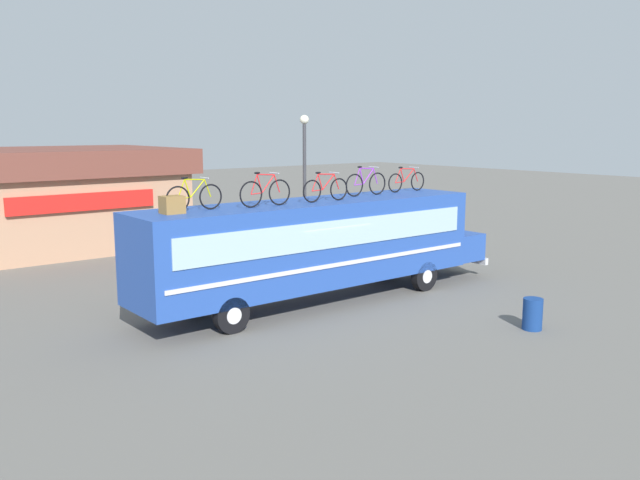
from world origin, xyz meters
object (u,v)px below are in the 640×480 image
object	(u,v)px
street_lamp	(305,171)
rooftop_bicycle_1	(194,197)
rooftop_bicycle_2	(265,192)
rooftop_bicycle_5	(406,181)
rooftop_bicycle_3	(325,189)
trash_bin	(533,314)
bus	(319,243)
luggage_bag_1	(172,205)
rooftop_bicycle_4	(366,183)

from	to	relation	value
street_lamp	rooftop_bicycle_1	bearing A→B (deg)	-144.99
rooftop_bicycle_1	street_lamp	distance (m)	9.62
rooftop_bicycle_2	rooftop_bicycle_5	world-z (taller)	rooftop_bicycle_2
rooftop_bicycle_1	rooftop_bicycle_3	size ratio (longest dim) A/B	0.97
rooftop_bicycle_3	trash_bin	world-z (taller)	rooftop_bicycle_3
bus	trash_bin	world-z (taller)	bus
bus	street_lamp	distance (m)	6.99
luggage_bag_1	rooftop_bicycle_3	distance (m)	4.86
bus	rooftop_bicycle_1	distance (m)	4.46
luggage_bag_1	rooftop_bicycle_1	bearing A→B (deg)	11.78
rooftop_bicycle_3	street_lamp	bearing A→B (deg)	57.73
rooftop_bicycle_5	street_lamp	bearing A→B (deg)	94.20
luggage_bag_1	bus	bearing A→B (deg)	0.53
rooftop_bicycle_3	bus	bearing A→B (deg)	91.11
luggage_bag_1	rooftop_bicycle_3	bearing A→B (deg)	-3.08
bus	trash_bin	bearing A→B (deg)	-65.47
rooftop_bicycle_4	street_lamp	world-z (taller)	street_lamp
rooftop_bicycle_3	trash_bin	bearing A→B (deg)	-64.32
rooftop_bicycle_2	street_lamp	distance (m)	8.30
rooftop_bicycle_5	luggage_bag_1	bearing A→B (deg)	-177.43
rooftop_bicycle_1	rooftop_bicycle_3	world-z (taller)	rooftop_bicycle_1
bus	rooftop_bicycle_4	bearing A→B (deg)	5.57
rooftop_bicycle_5	rooftop_bicycle_3	bearing A→B (deg)	-170.87
rooftop_bicycle_3	luggage_bag_1	bearing A→B (deg)	176.92
luggage_bag_1	rooftop_bicycle_5	distance (m)	8.99
trash_bin	street_lamp	size ratio (longest dim) A/B	0.15
rooftop_bicycle_5	trash_bin	distance (m)	7.05
street_lamp	rooftop_bicycle_4	bearing A→B (deg)	-106.87
rooftop_bicycle_1	rooftop_bicycle_2	bearing A→B (deg)	-10.05
trash_bin	rooftop_bicycle_4	bearing A→B (deg)	95.15
rooftop_bicycle_5	rooftop_bicycle_4	bearing A→B (deg)	-175.72
rooftop_bicycle_2	rooftop_bicycle_4	distance (m)	4.24
rooftop_bicycle_3	rooftop_bicycle_4	size ratio (longest dim) A/B	0.98
luggage_bag_1	rooftop_bicycle_5	xyz separation A→B (m)	(8.98, 0.40, 0.14)
rooftop_bicycle_4	trash_bin	xyz separation A→B (m)	(0.54, -6.01, -3.12)
luggage_bag_1	street_lamp	size ratio (longest dim) A/B	0.09
rooftop_bicycle_3	rooftop_bicycle_4	bearing A→B (deg)	13.69
bus	rooftop_bicycle_3	distance (m)	1.70
rooftop_bicycle_2	rooftop_bicycle_3	distance (m)	2.12
rooftop_bicycle_1	rooftop_bicycle_3	bearing A→B (deg)	-5.68
rooftop_bicycle_5	street_lamp	size ratio (longest dim) A/B	0.30
bus	rooftop_bicycle_2	world-z (taller)	rooftop_bicycle_2
trash_bin	luggage_bag_1	bearing A→B (deg)	142.47
rooftop_bicycle_4	street_lamp	xyz separation A→B (m)	(1.64, 5.42, 0.07)
bus	rooftop_bicycle_5	world-z (taller)	rooftop_bicycle_5
bus	street_lamp	bearing A→B (deg)	56.30
rooftop_bicycle_3	rooftop_bicycle_2	bearing A→B (deg)	178.54
rooftop_bicycle_3	street_lamp	xyz separation A→B (m)	(3.74, 5.93, 0.09)
rooftop_bicycle_4	rooftop_bicycle_1	bearing A→B (deg)	-179.07
bus	rooftop_bicycle_2	xyz separation A→B (m)	(-2.11, -0.25, 1.70)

